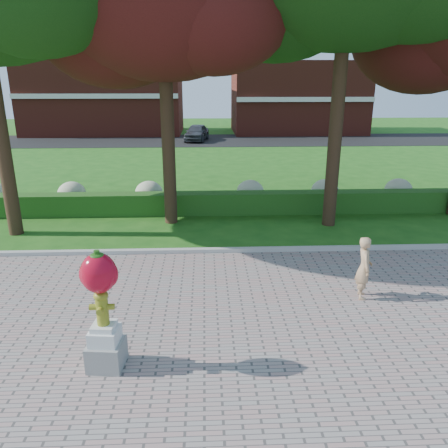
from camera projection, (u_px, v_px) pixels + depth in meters
ground at (241, 303)px, 9.88m from camera, size 100.00×100.00×0.00m
walkway at (264, 441)px, 6.08m from camera, size 40.00×14.00×0.04m
curb at (233, 251)px, 12.70m from camera, size 40.00×0.18×0.15m
lawn_hedge at (226, 203)px, 16.39m from camera, size 24.00×0.70×0.80m
hydrangea_row at (239, 192)px, 17.32m from camera, size 20.10×1.10×0.99m
street at (214, 140)px, 36.43m from camera, size 50.00×8.00×0.02m
building_left at (105, 95)px, 40.62m from camera, size 14.00×8.00×7.00m
building_right at (297, 98)px, 41.45m from camera, size 12.00×8.00×6.40m
hydrant_sculpture at (102, 307)px, 7.29m from camera, size 0.64×0.64×2.17m
woman at (364, 268)px, 9.85m from camera, size 0.43×0.58×1.46m
parked_car at (197, 132)px, 35.85m from camera, size 2.26×4.18×1.35m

